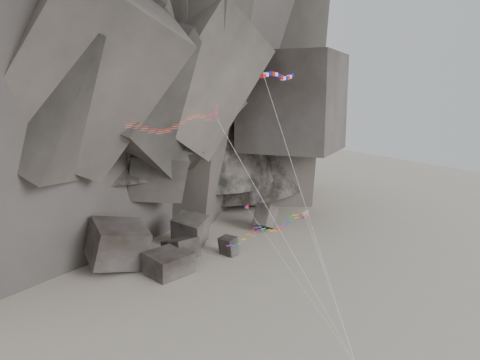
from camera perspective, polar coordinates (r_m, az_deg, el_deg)
ground at (r=60.19m, az=2.86°, el=-20.73°), size 260.00×260.00×0.00m
headland at (r=113.85m, az=-20.53°, el=16.38°), size 110.00×70.00×84.00m
boulder_field at (r=85.64m, az=-10.62°, el=-8.37°), size 65.24×17.16×9.86m
delta_kite at (r=47.51m, az=-8.71°, el=6.83°), size 20.43×12.92×28.67m
banner_kite at (r=57.67m, az=4.82°, el=12.18°), size 7.53×16.10×31.95m
parafoil_kite at (r=54.93m, az=3.17°, el=-5.97°), size 13.36×11.26×14.96m
pennant_kite at (r=52.88m, az=3.70°, el=-7.47°), size 7.53×10.85×17.25m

